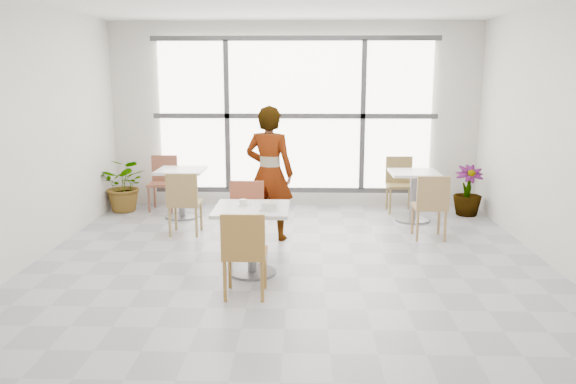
{
  "coord_description": "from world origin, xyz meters",
  "views": [
    {
      "loc": [
        0.16,
        -5.9,
        2.14
      ],
      "look_at": [
        0.0,
        -0.3,
        1.0
      ],
      "focal_mm": 35.68,
      "sensor_mm": 36.0,
      "label": 1
    }
  ],
  "objects_px": {
    "oatmeal_bowl": "(269,206)",
    "bg_chair_right_near": "(431,203)",
    "bg_chair_left_near": "(184,199)",
    "bg_chair_left_far": "(163,179)",
    "plant_right": "(468,191)",
    "chair_far": "(246,212)",
    "plant_left": "(125,185)",
    "coffee_cup": "(243,203)",
    "main_table": "(252,228)",
    "bg_table_left": "(181,186)",
    "person": "(269,173)",
    "chair_near": "(244,249)",
    "bg_table_right": "(413,189)",
    "bg_chair_right_far": "(400,180)"
  },
  "relations": [
    {
      "from": "bg_chair_right_near",
      "to": "chair_near",
      "type": "bearing_deg",
      "value": 43.24
    },
    {
      "from": "oatmeal_bowl",
      "to": "bg_table_left",
      "type": "xyz_separation_m",
      "value": [
        -1.51,
        2.64,
        -0.31
      ]
    },
    {
      "from": "bg_chair_left_near",
      "to": "bg_chair_right_near",
      "type": "relative_size",
      "value": 1.0
    },
    {
      "from": "bg_chair_left_far",
      "to": "person",
      "type": "bearing_deg",
      "value": -42.47
    },
    {
      "from": "bg_chair_right_far",
      "to": "chair_near",
      "type": "bearing_deg",
      "value": -119.22
    },
    {
      "from": "main_table",
      "to": "plant_right",
      "type": "relative_size",
      "value": 1.03
    },
    {
      "from": "person",
      "to": "plant_right",
      "type": "relative_size",
      "value": 2.27
    },
    {
      "from": "person",
      "to": "bg_table_left",
      "type": "bearing_deg",
      "value": -23.25
    },
    {
      "from": "bg_chair_left_far",
      "to": "oatmeal_bowl",
      "type": "bearing_deg",
      "value": -59.05
    },
    {
      "from": "oatmeal_bowl",
      "to": "bg_chair_right_near",
      "type": "bearing_deg",
      "value": 36.94
    },
    {
      "from": "bg_table_left",
      "to": "plant_right",
      "type": "distance_m",
      "value": 4.42
    },
    {
      "from": "chair_near",
      "to": "plant_left",
      "type": "distance_m",
      "value": 4.27
    },
    {
      "from": "chair_far",
      "to": "bg_table_right",
      "type": "distance_m",
      "value": 2.83
    },
    {
      "from": "bg_chair_left_near",
      "to": "plant_left",
      "type": "height_order",
      "value": "bg_chair_left_near"
    },
    {
      "from": "chair_near",
      "to": "oatmeal_bowl",
      "type": "xyz_separation_m",
      "value": [
        0.21,
        0.58,
        0.29
      ]
    },
    {
      "from": "coffee_cup",
      "to": "bg_table_left",
      "type": "height_order",
      "value": "coffee_cup"
    },
    {
      "from": "bg_table_left",
      "to": "chair_far",
      "type": "bearing_deg",
      "value": -55.71
    },
    {
      "from": "bg_chair_left_far",
      "to": "plant_right",
      "type": "relative_size",
      "value": 1.11
    },
    {
      "from": "bg_chair_right_near",
      "to": "plant_left",
      "type": "height_order",
      "value": "bg_chair_right_near"
    },
    {
      "from": "chair_far",
      "to": "bg_chair_left_near",
      "type": "height_order",
      "value": "same"
    },
    {
      "from": "main_table",
      "to": "oatmeal_bowl",
      "type": "relative_size",
      "value": 3.81
    },
    {
      "from": "bg_table_right",
      "to": "bg_chair_right_near",
      "type": "bearing_deg",
      "value": -87.57
    },
    {
      "from": "plant_left",
      "to": "plant_right",
      "type": "distance_m",
      "value": 5.4
    },
    {
      "from": "chair_near",
      "to": "plant_right",
      "type": "distance_m",
      "value": 4.68
    },
    {
      "from": "main_table",
      "to": "chair_far",
      "type": "relative_size",
      "value": 0.92
    },
    {
      "from": "plant_right",
      "to": "chair_far",
      "type": "bearing_deg",
      "value": -148.63
    },
    {
      "from": "coffee_cup",
      "to": "person",
      "type": "distance_m",
      "value": 1.33
    },
    {
      "from": "bg_chair_left_near",
      "to": "bg_chair_left_far",
      "type": "xyz_separation_m",
      "value": [
        -0.66,
        1.55,
        0.0
      ]
    },
    {
      "from": "bg_chair_left_far",
      "to": "plant_right",
      "type": "height_order",
      "value": "bg_chair_left_far"
    },
    {
      "from": "bg_chair_right_far",
      "to": "person",
      "type": "bearing_deg",
      "value": -140.25
    },
    {
      "from": "coffee_cup",
      "to": "bg_chair_left_far",
      "type": "xyz_separation_m",
      "value": [
        -1.62,
        2.99,
        -0.28
      ]
    },
    {
      "from": "main_table",
      "to": "person",
      "type": "height_order",
      "value": "person"
    },
    {
      "from": "coffee_cup",
      "to": "main_table",
      "type": "bearing_deg",
      "value": -39.86
    },
    {
      "from": "chair_near",
      "to": "bg_table_left",
      "type": "xyz_separation_m",
      "value": [
        -1.3,
        3.22,
        -0.01
      ]
    },
    {
      "from": "coffee_cup",
      "to": "plant_right",
      "type": "bearing_deg",
      "value": 40.11
    },
    {
      "from": "chair_near",
      "to": "coffee_cup",
      "type": "relative_size",
      "value": 5.47
    },
    {
      "from": "bg_table_right",
      "to": "bg_chair_left_near",
      "type": "height_order",
      "value": "bg_chair_left_near"
    },
    {
      "from": "chair_far",
      "to": "person",
      "type": "relative_size",
      "value": 0.49
    },
    {
      "from": "oatmeal_bowl",
      "to": "person",
      "type": "height_order",
      "value": "person"
    },
    {
      "from": "bg_chair_right_far",
      "to": "plant_left",
      "type": "distance_m",
      "value": 4.39
    },
    {
      "from": "main_table",
      "to": "chair_far",
      "type": "bearing_deg",
      "value": 100.15
    },
    {
      "from": "bg_chair_left_near",
      "to": "bg_table_left",
      "type": "bearing_deg",
      "value": -76.11
    },
    {
      "from": "main_table",
      "to": "bg_chair_left_near",
      "type": "bearing_deg",
      "value": 125.07
    },
    {
      "from": "plant_left",
      "to": "bg_chair_right_near",
      "type": "bearing_deg",
      "value": -18.32
    },
    {
      "from": "main_table",
      "to": "bg_table_left",
      "type": "relative_size",
      "value": 1.07
    },
    {
      "from": "oatmeal_bowl",
      "to": "bg_chair_right_near",
      "type": "xyz_separation_m",
      "value": [
        2.03,
        1.53,
        -0.29
      ]
    },
    {
      "from": "oatmeal_bowl",
      "to": "coffee_cup",
      "type": "distance_m",
      "value": 0.37
    },
    {
      "from": "bg_chair_left_near",
      "to": "bg_chair_left_far",
      "type": "distance_m",
      "value": 1.69
    },
    {
      "from": "oatmeal_bowl",
      "to": "plant_right",
      "type": "relative_size",
      "value": 0.27
    },
    {
      "from": "chair_near",
      "to": "oatmeal_bowl",
      "type": "distance_m",
      "value": 0.68
    }
  ]
}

